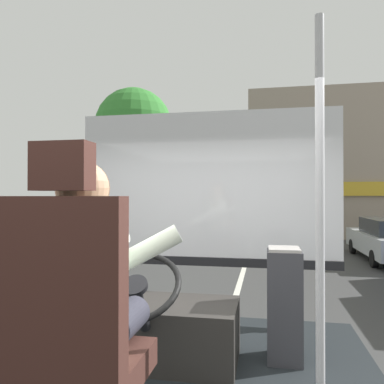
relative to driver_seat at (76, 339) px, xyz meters
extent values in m
cube|color=#393939|center=(0.17, 9.41, -1.39)|extent=(18.00, 44.00, 0.05)
cube|color=silver|center=(0.17, 9.41, -1.36)|extent=(0.12, 39.60, 0.00)
cube|color=#381E19|center=(0.00, 0.09, -0.16)|extent=(0.48, 0.48, 0.12)
cube|color=#381E19|center=(0.00, -0.10, 0.23)|extent=(0.48, 0.10, 0.66)
cube|color=#381E19|center=(0.00, -0.10, 0.67)|extent=(0.22, 0.10, 0.18)
cylinder|color=#282833|center=(0.09, 0.22, -0.02)|extent=(0.16, 0.45, 0.16)
cylinder|color=#282833|center=(-0.09, 0.22, -0.02)|extent=(0.16, 0.45, 0.16)
cylinder|color=silver|center=(0.00, 0.06, 0.20)|extent=(0.37, 0.37, 0.59)
cube|color=#B2842D|center=(0.00, 0.25, 0.27)|extent=(0.06, 0.01, 0.37)
sphere|color=#A37A5B|center=(0.00, 0.06, 0.60)|extent=(0.22, 0.22, 0.22)
cylinder|color=silver|center=(0.11, 0.28, 0.27)|extent=(0.51, 0.22, 0.32)
cylinder|color=silver|center=(-0.11, 0.28, 0.27)|extent=(0.51, 0.22, 0.32)
cube|color=#282623|center=(0.00, 1.17, -0.38)|extent=(1.10, 0.56, 0.40)
cylinder|color=black|center=(0.00, 0.79, -0.10)|extent=(0.07, 0.26, 0.34)
torus|color=black|center=(0.00, 0.69, 0.05)|extent=(0.54, 0.47, 0.33)
cylinder|color=black|center=(0.00, 0.69, 0.05)|extent=(0.15, 0.14, 0.11)
cylinder|color=#B7B7BC|center=(1.00, 0.55, 0.44)|extent=(0.04, 0.04, 2.03)
cube|color=#333338|center=(0.86, 1.33, -0.20)|extent=(0.23, 0.28, 0.76)
cube|color=#9E9993|center=(0.86, 1.33, 0.19)|extent=(0.21, 0.25, 0.02)
cube|color=silver|center=(0.17, 2.23, 0.67)|extent=(2.50, 0.01, 1.40)
cube|color=black|center=(0.17, 2.23, -0.07)|extent=(2.50, 0.08, 0.08)
cylinder|color=#4C3828|center=(-3.73, 11.12, 0.36)|extent=(0.27, 0.27, 3.44)
sphere|color=#307A2D|center=(-3.73, 11.12, 2.94)|extent=(2.65, 2.65, 2.65)
cube|color=gray|center=(5.57, 18.94, 2.02)|extent=(11.22, 5.87, 6.75)
cube|color=gold|center=(5.57, 15.94, 0.85)|extent=(10.77, 0.12, 0.60)
cylinder|color=black|center=(3.56, 12.06, -1.13)|extent=(0.14, 0.47, 0.47)
cylinder|color=black|center=(3.56, 9.51, -1.13)|extent=(0.14, 0.47, 0.47)
camera|label=1|loc=(0.74, -1.40, 0.57)|focal=35.72mm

